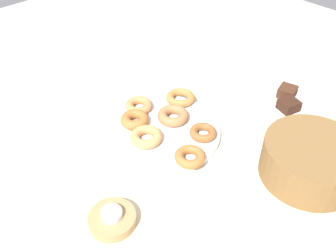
{
  "coord_description": "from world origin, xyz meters",
  "views": [
    {
      "loc": [
        0.55,
        0.61,
        0.72
      ],
      "look_at": [
        0.0,
        0.03,
        0.05
      ],
      "focal_mm": 39.79,
      "sensor_mm": 36.0,
      "label": 1
    }
  ],
  "objects_px": {
    "donut_0": "(173,116)",
    "tealight": "(111,214)",
    "donut_plate": "(161,131)",
    "donut_1": "(139,106)",
    "donut_6": "(180,98)",
    "donut_3": "(203,133)",
    "donut_4": "(190,157)",
    "basket": "(311,160)",
    "donut_5": "(135,120)",
    "candle_holder": "(112,219)",
    "brownie_far": "(289,105)",
    "cake_plate": "(284,104)",
    "donut_2": "(146,137)",
    "brownie_near": "(287,92)"
  },
  "relations": [
    {
      "from": "donut_0",
      "to": "tealight",
      "type": "distance_m",
      "value": 0.38
    },
    {
      "from": "donut_plate",
      "to": "donut_1",
      "type": "distance_m",
      "value": 0.12
    },
    {
      "from": "donut_6",
      "to": "donut_3",
      "type": "bearing_deg",
      "value": 66.02
    },
    {
      "from": "donut_plate",
      "to": "donut_0",
      "type": "bearing_deg",
      "value": -171.97
    },
    {
      "from": "donut_4",
      "to": "basket",
      "type": "relative_size",
      "value": 0.33
    },
    {
      "from": "donut_1",
      "to": "tealight",
      "type": "bearing_deg",
      "value": 41.3
    },
    {
      "from": "donut_5",
      "to": "candle_holder",
      "type": "distance_m",
      "value": 0.34
    },
    {
      "from": "donut_4",
      "to": "candle_holder",
      "type": "distance_m",
      "value": 0.26
    },
    {
      "from": "donut_5",
      "to": "brownie_far",
      "type": "relative_size",
      "value": 1.51
    },
    {
      "from": "brownie_far",
      "to": "tealight",
      "type": "height_order",
      "value": "brownie_far"
    },
    {
      "from": "donut_4",
      "to": "cake_plate",
      "type": "relative_size",
      "value": 0.38
    },
    {
      "from": "donut_2",
      "to": "donut_3",
      "type": "height_order",
      "value": "donut_2"
    },
    {
      "from": "donut_5",
      "to": "basket",
      "type": "xyz_separation_m",
      "value": [
        -0.2,
        0.45,
        0.02
      ]
    },
    {
      "from": "donut_3",
      "to": "basket",
      "type": "relative_size",
      "value": 0.31
    },
    {
      "from": "donut_5",
      "to": "cake_plate",
      "type": "height_order",
      "value": "donut_5"
    },
    {
      "from": "donut_plate",
      "to": "tealight",
      "type": "xyz_separation_m",
      "value": [
        0.29,
        0.15,
        0.02
      ]
    },
    {
      "from": "brownie_far",
      "to": "cake_plate",
      "type": "bearing_deg",
      "value": -135.0
    },
    {
      "from": "donut_plate",
      "to": "candle_holder",
      "type": "height_order",
      "value": "candle_holder"
    },
    {
      "from": "tealight",
      "to": "basket",
      "type": "relative_size",
      "value": 0.2
    },
    {
      "from": "candle_holder",
      "to": "basket",
      "type": "distance_m",
      "value": 0.51
    },
    {
      "from": "basket",
      "to": "donut_0",
      "type": "bearing_deg",
      "value": -74.49
    },
    {
      "from": "candle_holder",
      "to": "brownie_near",
      "type": "bearing_deg",
      "value": 179.44
    },
    {
      "from": "cake_plate",
      "to": "candle_holder",
      "type": "distance_m",
      "value": 0.67
    },
    {
      "from": "donut_1",
      "to": "donut_4",
      "type": "height_order",
      "value": "same"
    },
    {
      "from": "donut_plate",
      "to": "brownie_near",
      "type": "distance_m",
      "value": 0.44
    },
    {
      "from": "donut_2",
      "to": "cake_plate",
      "type": "height_order",
      "value": "donut_2"
    },
    {
      "from": "brownie_far",
      "to": "basket",
      "type": "distance_m",
      "value": 0.26
    },
    {
      "from": "donut_5",
      "to": "brownie_near",
      "type": "distance_m",
      "value": 0.5
    },
    {
      "from": "donut_1",
      "to": "tealight",
      "type": "distance_m",
      "value": 0.41
    },
    {
      "from": "donut_2",
      "to": "brownie_far",
      "type": "distance_m",
      "value": 0.45
    },
    {
      "from": "donut_3",
      "to": "candle_holder",
      "type": "distance_m",
      "value": 0.36
    },
    {
      "from": "donut_2",
      "to": "brownie_far",
      "type": "height_order",
      "value": "brownie_far"
    },
    {
      "from": "donut_1",
      "to": "donut_3",
      "type": "xyz_separation_m",
      "value": [
        -0.05,
        0.22,
        -0.0
      ]
    },
    {
      "from": "brownie_far",
      "to": "tealight",
      "type": "xyz_separation_m",
      "value": [
        0.64,
        -0.05,
        -0.0
      ]
    },
    {
      "from": "brownie_near",
      "to": "basket",
      "type": "height_order",
      "value": "basket"
    },
    {
      "from": "donut_3",
      "to": "donut_6",
      "type": "xyz_separation_m",
      "value": [
        -0.07,
        -0.16,
        0.0
      ]
    },
    {
      "from": "donut_3",
      "to": "candle_holder",
      "type": "relative_size",
      "value": 0.7
    },
    {
      "from": "donut_1",
      "to": "donut_plate",
      "type": "bearing_deg",
      "value": 81.81
    },
    {
      "from": "tealight",
      "to": "candle_holder",
      "type": "bearing_deg",
      "value": 0.0
    },
    {
      "from": "candle_holder",
      "to": "donut_2",
      "type": "bearing_deg",
      "value": -147.68
    },
    {
      "from": "donut_2",
      "to": "donut_5",
      "type": "xyz_separation_m",
      "value": [
        -0.02,
        -0.08,
        0.0
      ]
    },
    {
      "from": "candle_holder",
      "to": "donut_6",
      "type": "bearing_deg",
      "value": -153.85
    },
    {
      "from": "donut_2",
      "to": "candle_holder",
      "type": "height_order",
      "value": "donut_2"
    },
    {
      "from": "brownie_near",
      "to": "basket",
      "type": "relative_size",
      "value": 0.22
    },
    {
      "from": "donut_1",
      "to": "brownie_far",
      "type": "bearing_deg",
      "value": 135.94
    },
    {
      "from": "donut_6",
      "to": "brownie_near",
      "type": "distance_m",
      "value": 0.34
    },
    {
      "from": "basket",
      "to": "candle_holder",
      "type": "bearing_deg",
      "value": -26.53
    },
    {
      "from": "donut_4",
      "to": "brownie_far",
      "type": "bearing_deg",
      "value": 171.42
    },
    {
      "from": "donut_2",
      "to": "basket",
      "type": "height_order",
      "value": "basket"
    },
    {
      "from": "donut_3",
      "to": "tealight",
      "type": "bearing_deg",
      "value": 7.84
    }
  ]
}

